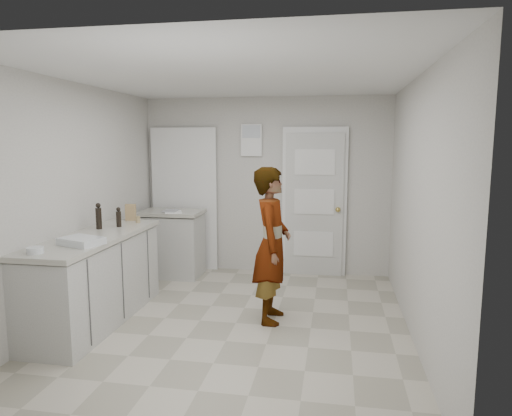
% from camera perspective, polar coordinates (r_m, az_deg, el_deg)
% --- Properties ---
extents(ground, '(4.00, 4.00, 0.00)m').
position_cam_1_polar(ground, '(4.91, -2.53, -14.17)').
color(ground, gray).
rests_on(ground, ground).
extents(room_shell, '(4.00, 4.00, 4.00)m').
position_cam_1_polar(room_shell, '(6.54, -0.38, 0.80)').
color(room_shell, beige).
rests_on(room_shell, ground).
extents(main_counter, '(0.64, 1.96, 0.93)m').
position_cam_1_polar(main_counter, '(5.09, -19.41, -8.71)').
color(main_counter, silver).
rests_on(main_counter, ground).
extents(side_counter, '(0.84, 0.61, 0.93)m').
position_cam_1_polar(side_counter, '(6.55, -10.36, -4.63)').
color(side_counter, silver).
rests_on(side_counter, ground).
extents(person, '(0.40, 0.60, 1.62)m').
position_cam_1_polar(person, '(4.75, 2.00, -4.64)').
color(person, silver).
rests_on(person, ground).
extents(cake_mix_box, '(0.13, 0.08, 0.20)m').
position_cam_1_polar(cake_mix_box, '(5.75, -15.40, -0.52)').
color(cake_mix_box, '#9E7D4F').
rests_on(cake_mix_box, main_counter).
extents(spice_jar, '(0.05, 0.05, 0.08)m').
position_cam_1_polar(spice_jar, '(5.57, -14.53, -1.40)').
color(spice_jar, tan).
rests_on(spice_jar, main_counter).
extents(oil_cruet_a, '(0.06, 0.06, 0.22)m').
position_cam_1_polar(oil_cruet_a, '(5.35, -16.79, -1.14)').
color(oil_cruet_a, black).
rests_on(oil_cruet_a, main_counter).
extents(oil_cruet_b, '(0.06, 0.06, 0.29)m').
position_cam_1_polar(oil_cruet_b, '(5.28, -19.07, -1.02)').
color(oil_cruet_b, black).
rests_on(oil_cruet_b, main_counter).
extents(baking_dish, '(0.44, 0.37, 0.07)m').
position_cam_1_polar(baking_dish, '(4.55, -20.99, -3.91)').
color(baking_dish, silver).
rests_on(baking_dish, main_counter).
extents(egg_bowl, '(0.14, 0.14, 0.05)m').
position_cam_1_polar(egg_bowl, '(4.35, -25.90, -4.78)').
color(egg_bowl, silver).
rests_on(egg_bowl, main_counter).
extents(papers, '(0.32, 0.35, 0.01)m').
position_cam_1_polar(papers, '(6.30, -10.30, -0.50)').
color(papers, white).
rests_on(papers, side_counter).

